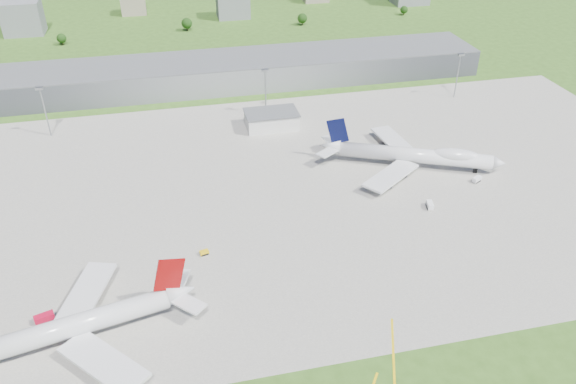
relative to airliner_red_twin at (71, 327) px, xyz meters
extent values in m
plane|color=#34581B|center=(75.88, 179.47, -5.68)|extent=(1400.00, 1400.00, 0.00)
cube|color=gray|center=(85.88, 69.47, -5.64)|extent=(360.00, 190.00, 0.08)
cube|color=gray|center=(75.88, 194.47, 1.82)|extent=(300.00, 42.00, 15.00)
cube|color=silver|center=(85.88, 129.47, -1.68)|extent=(26.00, 16.00, 8.00)
cylinder|color=gray|center=(-24.12, 144.47, 6.82)|extent=(0.70, 0.70, 25.00)
cube|color=gray|center=(-24.12, 144.47, 19.62)|extent=(3.50, 2.00, 1.20)
cylinder|color=gray|center=(85.88, 144.47, 6.82)|extent=(0.70, 0.70, 25.00)
cube|color=gray|center=(85.88, 144.47, 19.62)|extent=(3.50, 2.00, 1.20)
cylinder|color=gray|center=(195.88, 144.47, 6.82)|extent=(0.70, 0.70, 25.00)
cube|color=gray|center=(195.88, 144.47, 19.62)|extent=(3.50, 2.00, 1.20)
cylinder|color=silver|center=(-2.89, -0.63, 0.32)|extent=(63.27, 19.82, 6.55)
cone|color=silver|center=(32.31, 7.01, 1.20)|extent=(9.92, 8.25, 6.55)
cube|color=maroon|center=(-5.03, -1.09, -1.71)|extent=(51.31, 13.63, 1.42)
cube|color=silver|center=(9.47, -13.87, -1.64)|extent=(26.35, 27.62, 0.98)
cube|color=silver|center=(2.88, 16.55, -1.64)|extent=(18.02, 30.03, 0.98)
cube|color=#850707|center=(29.64, 6.43, 9.06)|extent=(10.74, 2.84, 13.19)
cylinder|color=#38383D|center=(6.00, -10.43, -3.72)|extent=(6.61, 4.69, 3.49)
cylinder|color=#38383D|center=(1.14, 11.98, -3.72)|extent=(6.61, 4.69, 3.49)
cube|color=black|center=(4.55, -4.04, -4.32)|extent=(1.98, 1.65, 2.73)
cube|color=black|center=(2.47, 5.56, -4.32)|extent=(1.98, 1.65, 2.73)
cylinder|color=silver|center=(140.66, 74.90, 0.28)|extent=(64.11, 33.44, 6.72)
cone|color=silver|center=(173.82, 60.15, 0.28)|extent=(7.68, 8.34, 6.72)
cone|color=silver|center=(106.01, 90.31, 1.14)|extent=(10.65, 9.66, 6.72)
cube|color=navy|center=(142.64, 74.02, -1.80)|extent=(51.45, 24.90, 1.41)
ellipsoid|color=silver|center=(156.62, 67.81, 2.29)|extent=(22.37, 14.87, 6.05)
cube|color=silver|center=(138.46, 93.88, -1.67)|extent=(12.87, 31.09, 0.98)
cube|color=silver|center=(125.09, 63.83, -1.67)|extent=(30.18, 25.66, 0.98)
cube|color=#070B35|center=(108.48, 89.21, 9.05)|extent=(10.08, 4.88, 13.09)
cylinder|color=#38383D|center=(139.48, 86.10, -3.73)|extent=(6.85, 5.59, 3.47)
cylinder|color=#38383D|center=(138.16, 98.54, -3.73)|extent=(6.85, 5.59, 3.47)
cylinder|color=#38383D|center=(131.55, 68.28, -3.73)|extent=(6.85, 5.59, 3.47)
cylinder|color=#38383D|center=(121.43, 60.92, -3.73)|extent=(6.85, 5.59, 3.47)
cube|color=black|center=(136.70, 82.00, -4.33)|extent=(2.11, 1.89, 2.71)
cube|color=black|center=(132.74, 73.09, -4.33)|extent=(2.11, 1.89, 2.71)
cube|color=black|center=(165.41, 63.90, -4.33)|extent=(2.11, 1.89, 2.71)
cube|color=#B80D2C|center=(-9.60, 9.98, -3.89)|extent=(6.32, 4.22, 2.72)
cube|color=black|center=(-9.60, 9.98, -5.25)|extent=(5.53, 4.06, 0.70)
cube|color=yellow|center=(41.67, 32.49, -4.62)|extent=(3.52, 2.52, 1.27)
cube|color=black|center=(41.67, 32.49, -5.25)|extent=(3.08, 2.49, 0.70)
cube|color=white|center=(133.53, 42.23, -4.16)|extent=(3.24, 5.32, 2.18)
cube|color=black|center=(133.53, 42.23, -5.25)|extent=(3.18, 4.62, 0.70)
cube|color=white|center=(162.21, 56.57, -4.27)|extent=(4.89, 3.88, 1.97)
cube|color=black|center=(162.21, 56.57, -5.25)|extent=(4.34, 3.66, 0.70)
cube|color=slate|center=(-64.12, 329.47, 6.32)|extent=(28.00, 22.00, 24.00)
cube|color=gray|center=(15.88, 369.47, 1.32)|extent=(20.00, 18.00, 14.00)
cube|color=slate|center=(95.88, 339.47, 5.32)|extent=(26.00, 20.00, 22.00)
cylinder|color=#382314|center=(-34.12, 294.47, -4.18)|extent=(0.70, 0.70, 3.00)
sphere|color=black|center=(-34.12, 294.47, -0.81)|extent=(6.75, 6.75, 6.75)
cylinder|color=#382314|center=(55.88, 309.47, -3.88)|extent=(0.70, 0.70, 3.60)
sphere|color=black|center=(55.88, 309.47, 0.17)|extent=(8.10, 8.10, 8.10)
cylinder|color=#382314|center=(145.88, 304.47, -3.98)|extent=(0.70, 0.70, 3.40)
sphere|color=black|center=(145.88, 304.47, -0.16)|extent=(7.65, 7.65, 7.65)
cylinder|color=#382314|center=(235.88, 314.47, -4.28)|extent=(0.70, 0.70, 2.80)
sphere|color=black|center=(235.88, 314.47, -1.13)|extent=(6.30, 6.30, 6.30)
camera|label=1|loc=(36.08, -128.34, 121.81)|focal=35.00mm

